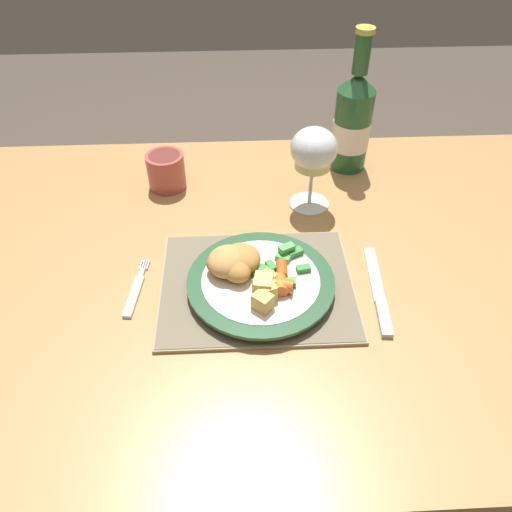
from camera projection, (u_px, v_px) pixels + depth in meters
name	position (u px, v px, depth m)	size (l,w,h in m)	color
ground_plane	(268.00, 462.00, 1.35)	(6.00, 6.00, 0.00)	#4C4238
dining_table	(273.00, 301.00, 0.91)	(1.24, 0.82, 0.74)	#AD7F4C
placemat	(257.00, 285.00, 0.80)	(0.31, 0.25, 0.01)	gray
dinner_plate	(261.00, 283.00, 0.78)	(0.23, 0.23, 0.02)	silver
breaded_croquettes	(232.00, 262.00, 0.78)	(0.11, 0.10, 0.04)	#B77F3D
green_beans_pile	(280.00, 265.00, 0.79)	(0.09, 0.09, 0.02)	#4CA84C
glazed_carrots	(280.00, 282.00, 0.76)	(0.04, 0.07, 0.02)	#CC5119
fork	(135.00, 292.00, 0.79)	(0.03, 0.13, 0.01)	silver
table_knife	(379.00, 297.00, 0.78)	(0.03, 0.20, 0.01)	silver
wine_glass	(314.00, 153.00, 0.89)	(0.08, 0.08, 0.16)	silver
bottle	(352.00, 122.00, 1.00)	(0.08, 0.08, 0.28)	#23562D
roast_potatoes	(265.00, 289.00, 0.74)	(0.04, 0.08, 0.03)	#E5BC66
drinking_cup	(166.00, 170.00, 0.99)	(0.07, 0.07, 0.07)	#B24C42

